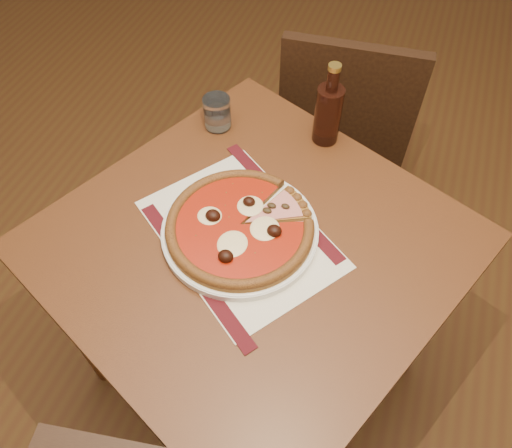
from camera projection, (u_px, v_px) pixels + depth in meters
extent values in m
cube|color=#4F3216|center=(219.00, 240.00, 2.00)|extent=(5.00, 6.00, 0.02)
cube|color=#5C3115|center=(253.00, 245.00, 1.09)|extent=(1.05, 1.05, 0.04)
cylinder|color=#5C3115|center=(75.00, 326.00, 1.38)|extent=(0.05, 0.05, 0.71)
cylinder|color=#5C3115|center=(250.00, 188.00, 1.69)|extent=(0.05, 0.05, 0.71)
cylinder|color=#5C3115|center=(430.00, 318.00, 1.39)|extent=(0.05, 0.05, 0.71)
cube|color=black|center=(344.00, 128.00, 1.78)|extent=(0.44, 0.44, 0.04)
cylinder|color=black|center=(386.00, 148.00, 2.03)|extent=(0.03, 0.03, 0.40)
cylinder|color=black|center=(302.00, 133.00, 2.08)|extent=(0.03, 0.03, 0.40)
cylinder|color=black|center=(376.00, 212.00, 1.82)|extent=(0.03, 0.03, 0.40)
cylinder|color=black|center=(283.00, 194.00, 1.88)|extent=(0.03, 0.03, 0.40)
cube|color=black|center=(346.00, 109.00, 1.49)|extent=(0.41, 0.08, 0.43)
cube|color=beige|center=(240.00, 234.00, 1.08)|extent=(0.51, 0.49, 0.00)
cylinder|color=white|center=(240.00, 231.00, 1.07)|extent=(0.34, 0.34, 0.02)
cylinder|color=#9B6725|center=(240.00, 227.00, 1.06)|extent=(0.32, 0.32, 0.01)
torus|color=brown|center=(240.00, 225.00, 1.06)|extent=(0.32, 0.32, 0.02)
cylinder|color=#9B1607|center=(240.00, 225.00, 1.05)|extent=(0.27, 0.27, 0.00)
ellipsoid|color=beige|center=(249.00, 207.00, 1.08)|extent=(0.05, 0.05, 0.01)
ellipsoid|color=beige|center=(205.00, 213.00, 1.07)|extent=(0.05, 0.05, 0.01)
ellipsoid|color=beige|center=(233.00, 242.00, 1.02)|extent=(0.05, 0.05, 0.01)
ellipsoid|color=beige|center=(277.00, 230.00, 1.04)|extent=(0.05, 0.05, 0.01)
ellipsoid|color=black|center=(249.00, 199.00, 1.07)|extent=(0.03, 0.03, 0.02)
ellipsoid|color=black|center=(199.00, 209.00, 1.06)|extent=(0.03, 0.03, 0.02)
ellipsoid|color=black|center=(230.00, 242.00, 1.01)|extent=(0.03, 0.03, 0.02)
ellipsoid|color=black|center=(281.00, 229.00, 1.02)|extent=(0.03, 0.03, 0.02)
ellipsoid|color=#352513|center=(267.00, 215.00, 1.06)|extent=(0.02, 0.01, 0.01)
ellipsoid|color=#352513|center=(282.00, 206.00, 1.08)|extent=(0.02, 0.01, 0.01)
ellipsoid|color=#352513|center=(264.00, 210.00, 1.07)|extent=(0.02, 0.01, 0.01)
cylinder|color=white|center=(217.00, 113.00, 1.26)|extent=(0.08, 0.08, 0.08)
cylinder|color=#34140D|center=(328.00, 115.00, 1.20)|extent=(0.06, 0.06, 0.15)
cylinder|color=#34140D|center=(333.00, 81.00, 1.13)|extent=(0.03, 0.03, 0.06)
cylinder|color=#A38636|center=(335.00, 67.00, 1.10)|extent=(0.03, 0.03, 0.01)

